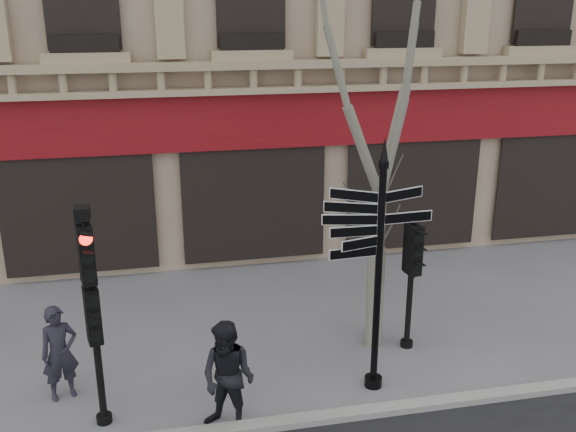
% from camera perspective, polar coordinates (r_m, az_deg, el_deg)
% --- Properties ---
extents(ground, '(80.00, 80.00, 0.00)m').
position_cam_1_polar(ground, '(11.55, 0.97, -13.77)').
color(ground, slate).
rests_on(ground, ground).
extents(kerb, '(80.00, 0.25, 0.12)m').
position_cam_1_polar(kerb, '(10.39, 2.74, -17.52)').
color(kerb, gray).
rests_on(kerb, ground).
extents(fingerpost, '(1.99, 1.99, 4.27)m').
position_cam_1_polar(fingerpost, '(10.03, 8.24, -0.86)').
color(fingerpost, black).
rests_on(fingerpost, ground).
extents(traffic_signal_main, '(0.44, 0.36, 3.50)m').
position_cam_1_polar(traffic_signal_main, '(9.69, -17.13, -6.47)').
color(traffic_signal_main, black).
rests_on(traffic_signal_main, ground).
extents(traffic_signal_secondary, '(0.45, 0.35, 2.43)m').
position_cam_1_polar(traffic_signal_secondary, '(11.79, 10.95, -4.13)').
color(traffic_signal_secondary, black).
rests_on(traffic_signal_secondary, ground).
extents(plane_tree, '(2.84, 2.84, 7.55)m').
position_cam_1_polar(plane_tree, '(10.90, 8.73, 13.76)').
color(plane_tree, gray).
rests_on(plane_tree, ground).
extents(pedestrian_a, '(0.69, 0.58, 1.62)m').
position_cam_1_polar(pedestrian_a, '(11.15, -19.64, -11.40)').
color(pedestrian_a, '#22212C').
rests_on(pedestrian_a, ground).
extents(pedestrian_b, '(1.10, 1.05, 1.78)m').
position_cam_1_polar(pedestrian_b, '(9.80, -5.34, -14.14)').
color(pedestrian_b, black).
rests_on(pedestrian_b, ground).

